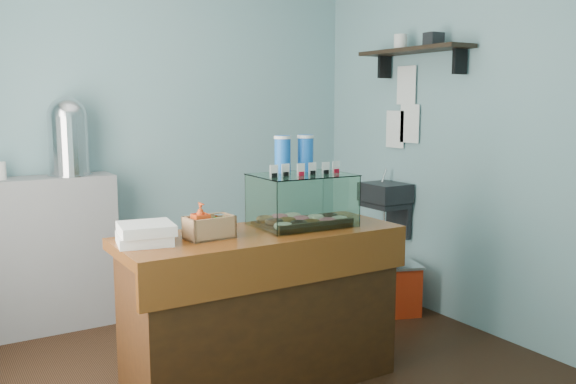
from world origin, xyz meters
TOP-DOWN VIEW (x-y plane):
  - ground at (0.00, 0.00)m, footprint 3.50×3.50m
  - room_shell at (0.03, 0.01)m, footprint 3.54×3.04m
  - counter at (0.00, -0.25)m, footprint 1.60×0.60m
  - back_shelf at (-0.90, 1.32)m, footprint 1.00×0.32m
  - display_case at (0.29, -0.19)m, footprint 0.57×0.43m
  - condiment_crate at (-0.33, -0.26)m, footprint 0.26×0.17m
  - pastry_boxes at (-0.65, -0.20)m, footprint 0.31×0.32m
  - coffee_urn at (-0.69, 1.32)m, footprint 0.30×0.30m
  - red_cooler at (1.42, 0.30)m, footprint 0.54×0.47m

SIDE VIEW (x-z plane):
  - ground at x=0.00m, z-range 0.00..0.00m
  - red_cooler at x=1.42m, z-range 0.00..0.40m
  - counter at x=0.00m, z-range 0.01..0.91m
  - back_shelf at x=-0.90m, z-range 0.00..1.10m
  - pastry_boxes at x=-0.65m, z-range 0.90..1.01m
  - condiment_crate at x=-0.33m, z-range 0.87..1.07m
  - display_case at x=0.29m, z-range 0.81..1.33m
  - coffee_urn at x=-0.69m, z-range 1.11..1.67m
  - room_shell at x=0.03m, z-range 0.30..3.12m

